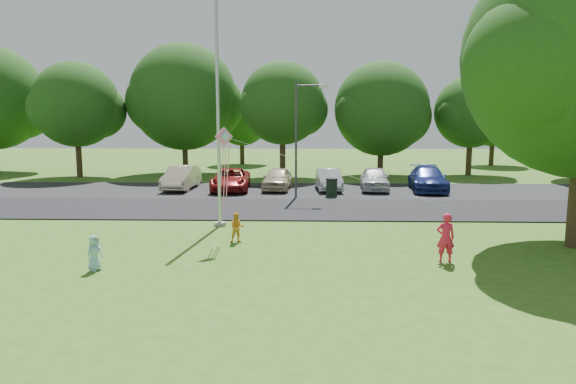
{
  "coord_description": "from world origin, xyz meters",
  "views": [
    {
      "loc": [
        -0.01,
        -16.08,
        4.5
      ],
      "look_at": [
        -0.61,
        4.0,
        1.6
      ],
      "focal_mm": 32.0,
      "sensor_mm": 36.0,
      "label": 1
    }
  ],
  "objects_px": {
    "child_yellow": "(237,228)",
    "kite": "(228,149)",
    "flagpole": "(218,126)",
    "child_blue": "(94,253)",
    "woman": "(446,238)",
    "street_lamp": "(301,130)",
    "trash_can": "(332,188)"
  },
  "relations": [
    {
      "from": "woman",
      "to": "child_yellow",
      "type": "distance_m",
      "value": 7.27
    },
    {
      "from": "child_blue",
      "to": "kite",
      "type": "xyz_separation_m",
      "value": [
        3.54,
        3.43,
        2.88
      ]
    },
    {
      "from": "flagpole",
      "to": "child_blue",
      "type": "bearing_deg",
      "value": -112.56
    },
    {
      "from": "child_yellow",
      "to": "kite",
      "type": "bearing_deg",
      "value": -158.01
    },
    {
      "from": "child_yellow",
      "to": "woman",
      "type": "bearing_deg",
      "value": -31.23
    },
    {
      "from": "child_blue",
      "to": "street_lamp",
      "type": "bearing_deg",
      "value": 3.28
    },
    {
      "from": "flagpole",
      "to": "trash_can",
      "type": "height_order",
      "value": "flagpole"
    },
    {
      "from": "street_lamp",
      "to": "child_yellow",
      "type": "height_order",
      "value": "street_lamp"
    },
    {
      "from": "flagpole",
      "to": "child_blue",
      "type": "relative_size",
      "value": 9.35
    },
    {
      "from": "child_yellow",
      "to": "child_blue",
      "type": "xyz_separation_m",
      "value": [
        -3.79,
        -3.6,
        -0.02
      ]
    },
    {
      "from": "kite",
      "to": "street_lamp",
      "type": "bearing_deg",
      "value": 42.91
    },
    {
      "from": "woman",
      "to": "child_yellow",
      "type": "xyz_separation_m",
      "value": [
        -6.86,
        2.37,
        -0.23
      ]
    },
    {
      "from": "trash_can",
      "to": "child_blue",
      "type": "distance_m",
      "value": 16.45
    },
    {
      "from": "woman",
      "to": "child_blue",
      "type": "height_order",
      "value": "woman"
    },
    {
      "from": "flagpole",
      "to": "street_lamp",
      "type": "relative_size",
      "value": 1.56
    },
    {
      "from": "child_blue",
      "to": "trash_can",
      "type": "bearing_deg",
      "value": -1.7
    },
    {
      "from": "flagpole",
      "to": "child_yellow",
      "type": "height_order",
      "value": "flagpole"
    },
    {
      "from": "child_yellow",
      "to": "trash_can",
      "type": "bearing_deg",
      "value": 57.53
    },
    {
      "from": "street_lamp",
      "to": "kite",
      "type": "height_order",
      "value": "street_lamp"
    },
    {
      "from": "flagpole",
      "to": "woman",
      "type": "distance_m",
      "value": 10.12
    },
    {
      "from": "child_yellow",
      "to": "kite",
      "type": "distance_m",
      "value": 2.87
    },
    {
      "from": "flagpole",
      "to": "child_yellow",
      "type": "relative_size",
      "value": 9.03
    },
    {
      "from": "child_yellow",
      "to": "kite",
      "type": "relative_size",
      "value": 0.15
    },
    {
      "from": "street_lamp",
      "to": "child_blue",
      "type": "xyz_separation_m",
      "value": [
        -6.03,
        -13.96,
        -3.33
      ]
    },
    {
      "from": "woman",
      "to": "kite",
      "type": "bearing_deg",
      "value": -17.49
    },
    {
      "from": "kite",
      "to": "flagpole",
      "type": "bearing_deg",
      "value": 71.84
    },
    {
      "from": "trash_can",
      "to": "child_blue",
      "type": "bearing_deg",
      "value": -118.36
    },
    {
      "from": "trash_can",
      "to": "child_yellow",
      "type": "xyz_separation_m",
      "value": [
        -4.02,
        -10.88,
        0.0
      ]
    },
    {
      "from": "street_lamp",
      "to": "woman",
      "type": "distance_m",
      "value": 13.89
    },
    {
      "from": "flagpole",
      "to": "woman",
      "type": "xyz_separation_m",
      "value": [
        7.97,
        -5.25,
        -3.38
      ]
    },
    {
      "from": "flagpole",
      "to": "child_yellow",
      "type": "bearing_deg",
      "value": -69.1
    },
    {
      "from": "child_blue",
      "to": "woman",
      "type": "bearing_deg",
      "value": -56.78
    }
  ]
}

